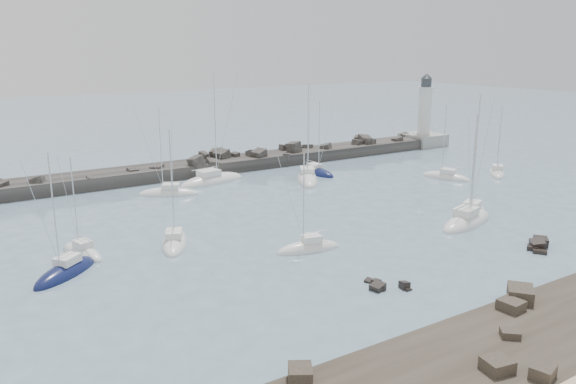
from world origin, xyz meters
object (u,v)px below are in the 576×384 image
(sailboat_6, at_px, (307,180))
(sailboat_8, at_px, (316,173))
(sailboat_5, at_px, (308,249))
(lighthouse, at_px, (423,130))
(sailboat_10, at_px, (446,178))
(sailboat_14, at_px, (168,194))
(sailboat_3, at_px, (175,243))
(sailboat_9, at_px, (471,215))
(sailboat_4, at_px, (212,181))
(sailboat_2, at_px, (66,273))
(sailboat_7, at_px, (467,222))
(sailboat_12, at_px, (497,174))
(sailboat_13, at_px, (82,253))

(sailboat_6, height_order, sailboat_8, sailboat_6)
(sailboat_5, height_order, sailboat_8, sailboat_8)
(lighthouse, height_order, sailboat_10, lighthouse)
(sailboat_14, bearing_deg, sailboat_10, -18.42)
(sailboat_3, xyz_separation_m, sailboat_5, (10.16, -8.41, 0.00))
(sailboat_9, bearing_deg, sailboat_10, 50.82)
(sailboat_4, height_order, sailboat_9, sailboat_4)
(lighthouse, relative_size, sailboat_10, 1.25)
(sailboat_2, relative_size, sailboat_14, 0.95)
(sailboat_6, distance_m, sailboat_10, 20.46)
(sailboat_6, distance_m, sailboat_7, 26.48)
(sailboat_3, bearing_deg, sailboat_6, 30.68)
(lighthouse, relative_size, sailboat_6, 0.97)
(sailboat_5, xyz_separation_m, sailboat_7, (19.37, -2.31, 0.02))
(sailboat_3, xyz_separation_m, sailboat_10, (44.20, 5.82, -0.00))
(sailboat_5, bearing_deg, sailboat_3, 140.38)
(sailboat_9, height_order, sailboat_10, sailboat_9)
(sailboat_12, bearing_deg, lighthouse, 69.19)
(sailboat_6, distance_m, sailboat_9, 25.38)
(sailboat_2, bearing_deg, sailboat_6, 25.89)
(sailboat_4, distance_m, sailboat_10, 34.17)
(lighthouse, xyz_separation_m, sailboat_10, (-18.06, -22.59, -2.96))
(lighthouse, bearing_deg, sailboat_5, -144.75)
(sailboat_6, xyz_separation_m, sailboat_9, (5.79, -24.72, 0.00))
(sailboat_12, bearing_deg, sailboat_7, -148.43)
(sailboat_4, relative_size, sailboat_7, 1.09)
(sailboat_9, bearing_deg, sailboat_2, 170.87)
(sailboat_7, height_order, sailboat_13, sailboat_7)
(sailboat_10, bearing_deg, sailboat_12, -14.49)
(sailboat_4, bearing_deg, sailboat_14, -156.54)
(sailboat_14, bearing_deg, sailboat_9, -47.01)
(sailboat_8, xyz_separation_m, sailboat_14, (-23.63, -0.13, -0.00))
(sailboat_2, distance_m, sailboat_10, 55.42)
(sailboat_13, distance_m, sailboat_14, 22.06)
(sailboat_3, height_order, sailboat_14, sailboat_14)
(sailboat_2, xyz_separation_m, sailboat_8, (40.47, 20.91, -0.01))
(sailboat_2, xyz_separation_m, sailboat_4, (24.63, 24.16, 0.00))
(sailboat_9, bearing_deg, sailboat_7, -147.65)
(sailboat_3, bearing_deg, sailboat_2, -167.67)
(sailboat_4, height_order, sailboat_13, sailboat_4)
(lighthouse, distance_m, sailboat_6, 38.39)
(sailboat_8, distance_m, sailboat_14, 23.63)
(sailboat_6, relative_size, sailboat_7, 1.00)
(sailboat_6, height_order, sailboat_10, sailboat_6)
(sailboat_4, relative_size, sailboat_8, 1.38)
(sailboat_7, bearing_deg, sailboat_5, 173.20)
(sailboat_2, xyz_separation_m, sailboat_7, (40.15, -8.40, 0.01))
(sailboat_2, height_order, sailboat_13, sailboat_2)
(sailboat_3, height_order, sailboat_5, sailboat_3)
(sailboat_2, xyz_separation_m, sailboat_9, (42.60, -6.85, 0.01))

